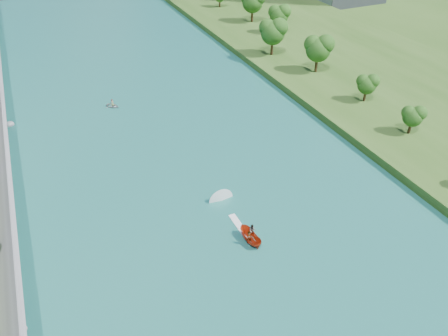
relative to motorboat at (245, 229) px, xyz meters
name	(u,v)px	position (x,y,z in m)	size (l,w,h in m)	color
ground	(252,266)	(-1.69, -5.27, -0.77)	(260.00, 260.00, 0.00)	#2D5119
river_water	(191,174)	(-1.69, 14.73, -0.72)	(55.00, 240.00, 0.10)	#175658
berm_east	(436,108)	(47.81, 14.73, -0.02)	(44.00, 240.00, 1.50)	#2D5119
riprap_bank	(3,216)	(-27.55, 13.98, 1.04)	(4.70, 236.00, 4.45)	slate
trees_east	(301,40)	(36.70, 45.39, 5.06)	(14.94, 139.98, 10.27)	#224E14
motorboat	(245,229)	(0.00, 0.00, 0.00)	(3.60, 18.86, 2.11)	#B42D0E
raft	(113,105)	(-7.52, 41.55, -0.32)	(3.31, 3.43, 1.57)	gray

